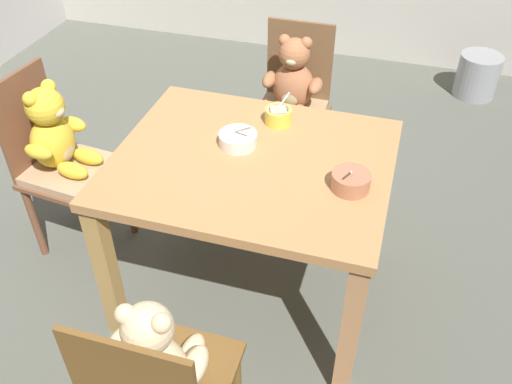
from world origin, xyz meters
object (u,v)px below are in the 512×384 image
at_px(dining_table, 252,182).
at_px(porridge_bowl_terracotta_near_right, 351,181).
at_px(teddy_chair_far_center, 292,94).
at_px(metal_pail, 477,76).
at_px(porridge_bowl_yellow_far_center, 278,116).
at_px(porridge_bowl_white_center, 238,139).
at_px(teddy_chair_near_front, 157,368).
at_px(teddy_chair_near_left, 58,148).

relative_size(dining_table, porridge_bowl_terracotta_near_right, 7.09).
relative_size(teddy_chair_far_center, metal_pail, 2.97).
bearing_deg(porridge_bowl_yellow_far_center, porridge_bowl_terracotta_near_right, -44.11).
xyz_separation_m(teddy_chair_far_center, metal_pail, (1.02, 1.33, -0.40)).
bearing_deg(porridge_bowl_white_center, porridge_bowl_yellow_far_center, 61.48).
xyz_separation_m(porridge_bowl_white_center, metal_pail, (1.06, 2.08, -0.61)).
height_order(teddy_chair_far_center, porridge_bowl_yellow_far_center, teddy_chair_far_center).
distance_m(dining_table, teddy_chair_near_front, 0.83).
distance_m(teddy_chair_near_left, metal_pail, 2.85).
distance_m(teddy_chair_near_left, teddy_chair_near_front, 1.23).
height_order(teddy_chair_near_front, porridge_bowl_terracotta_near_right, porridge_bowl_terracotta_near_right).
relative_size(porridge_bowl_terracotta_near_right, porridge_bowl_white_center, 0.99).
xyz_separation_m(teddy_chair_near_front, porridge_bowl_yellow_far_center, (0.07, 1.09, 0.22)).
height_order(teddy_chair_far_center, teddy_chair_near_left, teddy_chair_near_left).
xyz_separation_m(porridge_bowl_terracotta_near_right, porridge_bowl_white_center, (-0.46, 0.14, -0.01)).
height_order(teddy_chair_far_center, porridge_bowl_terracotta_near_right, teddy_chair_far_center).
relative_size(teddy_chair_far_center, porridge_bowl_yellow_far_center, 7.33).
relative_size(teddy_chair_near_front, porridge_bowl_white_center, 5.51).
distance_m(dining_table, metal_pail, 2.41).
height_order(dining_table, teddy_chair_far_center, teddy_chair_far_center).
distance_m(teddy_chair_far_center, metal_pail, 1.72).
distance_m(dining_table, teddy_chair_far_center, 0.83).
relative_size(teddy_chair_near_front, porridge_bowl_terracotta_near_right, 5.57).
relative_size(teddy_chair_near_front, porridge_bowl_yellow_far_center, 6.85).
bearing_deg(metal_pail, porridge_bowl_yellow_far_center, -116.80).
xyz_separation_m(teddy_chair_far_center, porridge_bowl_white_center, (-0.04, -0.75, 0.20)).
height_order(teddy_chair_far_center, teddy_chair_near_front, teddy_chair_far_center).
height_order(dining_table, porridge_bowl_yellow_far_center, porridge_bowl_yellow_far_center).
bearing_deg(teddy_chair_near_front, metal_pail, -19.10).
bearing_deg(teddy_chair_near_left, porridge_bowl_yellow_far_center, 18.81).
relative_size(porridge_bowl_terracotta_near_right, metal_pail, 0.50).
relative_size(porridge_bowl_yellow_far_center, porridge_bowl_white_center, 0.80).
relative_size(teddy_chair_near_left, porridge_bowl_white_center, 5.97).
relative_size(teddy_chair_near_left, metal_pail, 3.01).
distance_m(dining_table, porridge_bowl_white_center, 0.18).
distance_m(porridge_bowl_white_center, metal_pail, 2.41).
bearing_deg(porridge_bowl_yellow_far_center, metal_pail, 63.20).
height_order(teddy_chair_far_center, metal_pail, teddy_chair_far_center).
xyz_separation_m(teddy_chair_near_left, teddy_chair_near_front, (0.87, -0.87, -0.02)).
bearing_deg(metal_pail, teddy_chair_near_left, -132.02).
relative_size(dining_table, porridge_bowl_white_center, 7.01).
bearing_deg(teddy_chair_near_front, porridge_bowl_white_center, 2.23).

